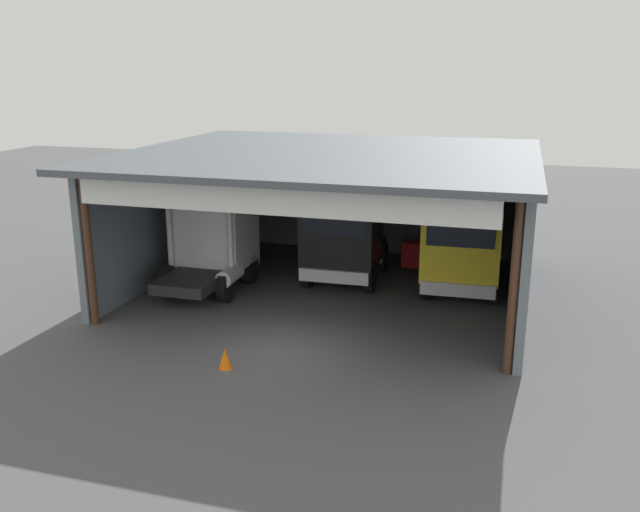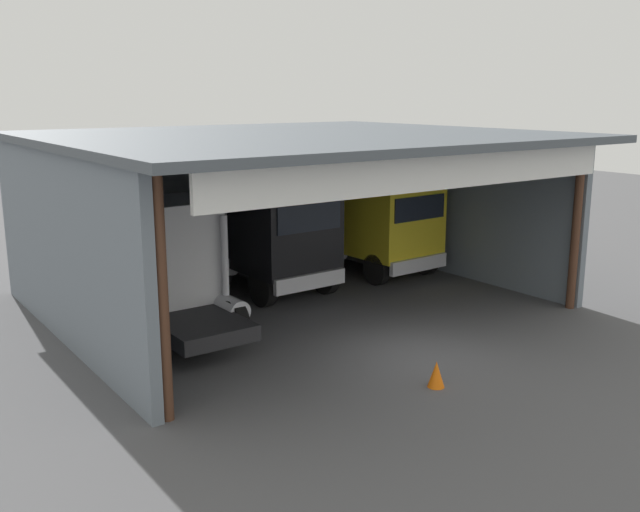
{
  "view_description": "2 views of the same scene",
  "coord_description": "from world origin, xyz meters",
  "views": [
    {
      "loc": [
        6.01,
        -16.54,
        7.66
      ],
      "look_at": [
        0.0,
        3.82,
        1.65
      ],
      "focal_mm": 37.92,
      "sensor_mm": 36.0,
      "label": 1
    },
    {
      "loc": [
        -10.96,
        -11.51,
        5.94
      ],
      "look_at": [
        0.0,
        3.82,
        1.65
      ],
      "focal_mm": 39.92,
      "sensor_mm": 36.0,
      "label": 2
    }
  ],
  "objects": [
    {
      "name": "truck_black_center_left_bay",
      "position": [
        0.17,
        6.21,
        1.79
      ],
      "size": [
        2.81,
        5.27,
        3.39
      ],
      "rotation": [
        0.0,
        0.0,
        3.17
      ],
      "color": "black",
      "rests_on": "ground"
    },
    {
      "name": "truck_yellow_right_bay",
      "position": [
        4.33,
        6.16,
        1.72
      ],
      "size": [
        2.83,
        5.34,
        3.28
      ],
      "rotation": [
        0.0,
        0.0,
        3.18
      ],
      "color": "yellow",
      "rests_on": "ground"
    },
    {
      "name": "workshop_shed",
      "position": [
        0.0,
        6.17,
        3.47
      ],
      "size": [
        13.36,
        12.11,
        4.91
      ],
      "color": "slate",
      "rests_on": "ground"
    },
    {
      "name": "truck_white_yard_outside",
      "position": [
        -4.16,
        4.54,
        1.79
      ],
      "size": [
        2.69,
        4.47,
        3.4
      ],
      "rotation": [
        0.0,
        0.0,
        0.01
      ],
      "color": "white",
      "rests_on": "ground"
    },
    {
      "name": "ground_plane",
      "position": [
        0.0,
        0.0,
        0.0
      ],
      "size": [
        80.0,
        80.0,
        0.0
      ],
      "primitive_type": "plane",
      "color": "#4C4C4F",
      "rests_on": "ground"
    },
    {
      "name": "traffic_cone",
      "position": [
        -0.97,
        -1.68,
        0.28
      ],
      "size": [
        0.36,
        0.36,
        0.56
      ],
      "primitive_type": "cone",
      "color": "orange",
      "rests_on": "ground"
    },
    {
      "name": "oil_drum",
      "position": [
        2.55,
        9.94,
        0.45
      ],
      "size": [
        0.58,
        0.58,
        0.89
      ],
      "primitive_type": "cylinder",
      "color": "#B21E19",
      "rests_on": "ground"
    },
    {
      "name": "tool_cart",
      "position": [
        2.32,
        9.03,
        0.5
      ],
      "size": [
        0.9,
        0.6,
        1.0
      ],
      "primitive_type": "cube",
      "color": "red",
      "rests_on": "ground"
    }
  ]
}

